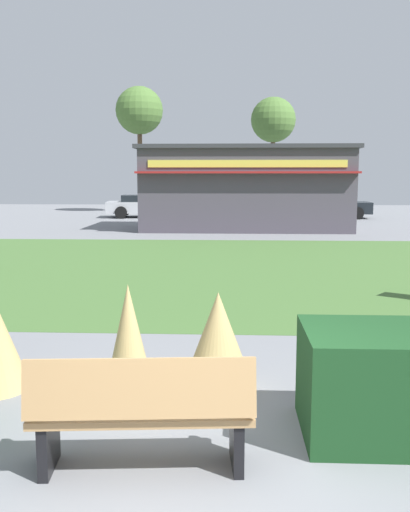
{
  "coord_description": "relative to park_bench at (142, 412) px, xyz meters",
  "views": [
    {
      "loc": [
        0.18,
        -3.87,
        2.27
      ],
      "look_at": [
        -0.2,
        4.23,
        1.13
      ],
      "focal_mm": 40.42,
      "sensor_mm": 36.0,
      "label": 1
    }
  ],
  "objects": [
    {
      "name": "park_bench",
      "position": [
        0.0,
        0.0,
        0.0
      ],
      "size": [
        1.74,
        0.66,
        0.95
      ],
      "color": "tan",
      "rests_on": "ground_plane"
    },
    {
      "name": "ground_plane",
      "position": [
        0.49,
        -0.27,
        -0.48
      ],
      "size": [
        80.0,
        80.0,
        0.0
      ],
      "primitive_type": "plane",
      "color": "slate"
    },
    {
      "name": "ornamental_grass_behind_left",
      "position": [
        0.53,
        1.87,
        0.04
      ],
      "size": [
        0.78,
        0.78,
        1.03
      ],
      "primitive_type": "cone",
      "color": "tan",
      "rests_on": "ground_plane"
    },
    {
      "name": "parked_car_west_slot",
      "position": [
        -3.93,
        26.59,
        0.16
      ],
      "size": [
        4.34,
        2.34,
        1.2
      ],
      "color": "#B7BABF",
      "rests_on": "ground_plane"
    },
    {
      "name": "tree_left_bg",
      "position": [
        3.21,
        32.79,
        5.14
      ],
      "size": [
        2.8,
        2.8,
        7.07
      ],
      "color": "brown",
      "rests_on": "ground_plane"
    },
    {
      "name": "food_kiosk",
      "position": [
        1.22,
        20.03,
        1.25
      ],
      "size": [
        8.74,
        4.37,
        3.44
      ],
      "color": "#47424C",
      "rests_on": "ground_plane"
    },
    {
      "name": "lawn_patch",
      "position": [
        0.49,
        9.87,
        -0.48
      ],
      "size": [
        36.0,
        12.0,
        0.01
      ],
      "primitive_type": "cube",
      "color": "#446B33",
      "rests_on": "ground_plane"
    },
    {
      "name": "tree_right_bg",
      "position": [
        -4.84,
        30.47,
        5.48
      ],
      "size": [
        2.8,
        2.8,
        7.43
      ],
      "color": "brown",
      "rests_on": "ground_plane"
    },
    {
      "name": "parked_car_center_slot",
      "position": [
        1.51,
        26.59,
        0.16
      ],
      "size": [
        4.3,
        2.25,
        1.2
      ],
      "color": "navy",
      "rests_on": "ground_plane"
    },
    {
      "name": "ornamental_grass_behind_center",
      "position": [
        -0.31,
        1.19,
        0.14
      ],
      "size": [
        0.56,
        0.56,
        1.24
      ],
      "primitive_type": "cone",
      "color": "tan",
      "rests_on": "ground_plane"
    },
    {
      "name": "parked_car_east_slot",
      "position": [
        5.76,
        26.59,
        0.16
      ],
      "size": [
        4.23,
        2.11,
        1.2
      ],
      "color": "black",
      "rests_on": "ground_plane"
    }
  ]
}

